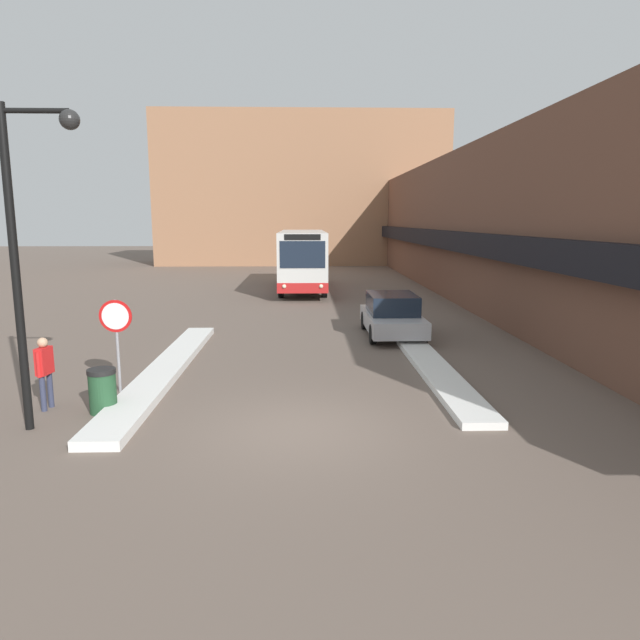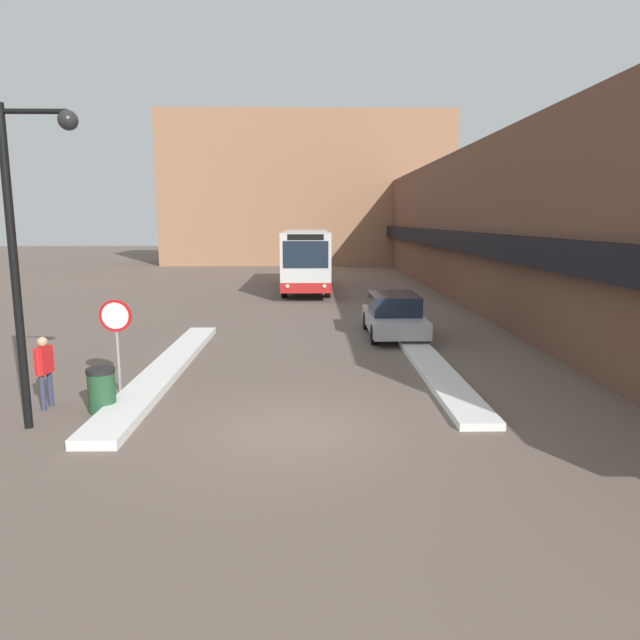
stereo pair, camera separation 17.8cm
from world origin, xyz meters
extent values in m
plane|color=#66564C|center=(0.00, 0.00, 0.00)|extent=(160.00, 160.00, 0.00)
cube|color=brown|center=(10.00, 24.00, 3.70)|extent=(5.00, 60.00, 7.41)
cube|color=black|center=(7.25, 24.00, 3.05)|extent=(0.50, 60.00, 0.90)
cube|color=#996B4C|center=(0.00, 43.81, 6.70)|extent=(26.00, 8.00, 13.39)
cube|color=silver|center=(-3.60, 4.39, 0.10)|extent=(0.90, 10.71, 0.20)
cube|color=silver|center=(3.60, 3.77, 0.08)|extent=(0.90, 7.80, 0.16)
cube|color=silver|center=(0.06, 22.52, 1.93)|extent=(2.51, 10.57, 2.92)
cube|color=red|center=(0.06, 22.52, 0.73)|extent=(2.53, 10.59, 0.51)
cube|color=#192333|center=(0.06, 22.52, 2.34)|extent=(2.54, 9.72, 0.80)
cube|color=#192333|center=(0.06, 17.22, 2.37)|extent=(2.21, 0.03, 1.31)
cube|color=black|center=(0.06, 17.22, 3.21)|extent=(1.76, 0.03, 0.28)
sphere|color=#F2EAC6|center=(-0.85, 17.21, 0.83)|extent=(0.20, 0.20, 0.20)
sphere|color=#F2EAC6|center=(0.96, 17.21, 0.83)|extent=(0.20, 0.20, 0.20)
cylinder|color=black|center=(-1.08, 19.24, 0.56)|extent=(0.28, 1.12, 1.12)
cylinder|color=black|center=(1.19, 19.24, 0.56)|extent=(0.28, 1.12, 1.12)
cylinder|color=black|center=(-1.08, 25.79, 0.56)|extent=(0.28, 1.12, 1.12)
cylinder|color=black|center=(1.19, 25.79, 0.56)|extent=(0.28, 1.12, 1.12)
cube|color=#B7B7BC|center=(3.20, 9.05, 0.54)|extent=(1.83, 4.23, 0.55)
cube|color=#192333|center=(3.20, 9.16, 1.15)|extent=(1.61, 2.33, 0.66)
cylinder|color=black|center=(4.03, 7.74, 0.33)|extent=(0.20, 0.66, 0.66)
cylinder|color=black|center=(2.37, 7.74, 0.33)|extent=(0.20, 0.66, 0.66)
cylinder|color=black|center=(4.03, 10.36, 0.33)|extent=(0.20, 0.66, 0.66)
cylinder|color=black|center=(2.37, 10.36, 0.33)|extent=(0.20, 0.66, 0.66)
cylinder|color=gray|center=(-4.28, 2.66, 1.10)|extent=(0.07, 0.07, 2.21)
cylinder|color=red|center=(-4.28, 2.64, 1.83)|extent=(0.76, 0.03, 0.76)
cylinder|color=white|center=(-4.28, 2.63, 1.83)|extent=(0.62, 0.01, 0.62)
cylinder|color=black|center=(-5.27, 0.24, 3.05)|extent=(0.16, 0.16, 6.09)
cylinder|color=black|center=(-4.67, 0.24, 5.94)|extent=(1.20, 0.10, 0.10)
sphere|color=black|center=(-4.07, 0.24, 5.79)|extent=(0.36, 0.36, 0.36)
cylinder|color=#333851|center=(-5.46, 1.30, 0.39)|extent=(0.12, 0.12, 0.78)
cylinder|color=#333851|center=(-5.42, 1.57, 0.39)|extent=(0.12, 0.12, 0.78)
cube|color=red|center=(-5.44, 1.43, 1.07)|extent=(0.25, 0.44, 0.58)
sphere|color=tan|center=(-5.44, 1.43, 1.47)|extent=(0.21, 0.21, 0.21)
cylinder|color=red|center=(-5.47, 1.22, 1.04)|extent=(0.09, 0.09, 0.55)
cylinder|color=red|center=(-5.41, 1.64, 1.04)|extent=(0.09, 0.09, 0.55)
cylinder|color=#234C2D|center=(-4.16, 1.17, 0.42)|extent=(0.56, 0.56, 0.85)
cylinder|color=black|center=(-4.16, 1.17, 0.90)|extent=(0.59, 0.59, 0.10)
camera|label=1|loc=(0.09, -10.53, 4.03)|focal=32.00mm
camera|label=2|loc=(0.27, -10.53, 4.03)|focal=32.00mm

